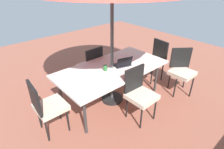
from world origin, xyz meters
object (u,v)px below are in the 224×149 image
at_px(laptop, 123,64).
at_px(cup, 105,68).
at_px(chair_northwest, 182,69).
at_px(chair_west, 155,59).
at_px(chair_north, 139,92).
at_px(dining_table, 112,70).
at_px(chair_east, 47,105).
at_px(chair_south, 91,65).

height_order(laptop, cup, laptop).
distance_m(chair_northwest, chair_west, 0.72).
bearing_deg(chair_north, chair_west, 29.41).
height_order(dining_table, cup, cup).
xyz_separation_m(dining_table, chair_north, (-0.02, 0.71, -0.17)).
relative_size(chair_north, chair_west, 1.00).
bearing_deg(dining_table, cup, 0.30).
relative_size(dining_table, chair_northwest, 2.22).
height_order(chair_west, laptop, same).
height_order(chair_east, cup, chair_east).
bearing_deg(dining_table, chair_northwest, 151.34).
xyz_separation_m(chair_west, cup, (1.54, -0.02, 0.27)).
bearing_deg(chair_northwest, chair_east, -157.62).
bearing_deg(chair_northwest, chair_north, -143.18).
bearing_deg(laptop, chair_south, -60.31).
relative_size(dining_table, chair_south, 2.22).
bearing_deg(chair_east, cup, -86.95).
height_order(dining_table, chair_north, chair_north).
xyz_separation_m(chair_east, chair_northwest, (-2.71, 0.77, 0.00)).
bearing_deg(chair_south, cup, 74.58).
distance_m(dining_table, chair_south, 0.75).
distance_m(dining_table, chair_northwest, 1.55).
distance_m(chair_north, laptop, 0.70).
bearing_deg(chair_east, chair_north, -113.73).
distance_m(chair_east, chair_north, 1.56).
bearing_deg(dining_table, laptop, 156.48).
distance_m(chair_north, chair_south, 1.44).
relative_size(dining_table, chair_west, 2.22).
distance_m(chair_west, chair_south, 1.55).
xyz_separation_m(dining_table, chair_west, (-1.37, 0.02, -0.17)).
distance_m(chair_south, cup, 0.80).
height_order(chair_south, laptop, same).
height_order(chair_north, cup, chair_north).
relative_size(chair_east, laptop, 2.61).
bearing_deg(dining_table, chair_north, 91.28).
bearing_deg(dining_table, chair_east, -1.16).
bearing_deg(chair_north, dining_table, 93.76).
bearing_deg(chair_northwest, chair_west, 126.87).
bearing_deg(chair_east, dining_table, -86.75).
bearing_deg(cup, chair_east, -1.36).
distance_m(chair_north, chair_west, 1.52).
xyz_separation_m(dining_table, chair_east, (1.36, -0.03, -0.17)).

